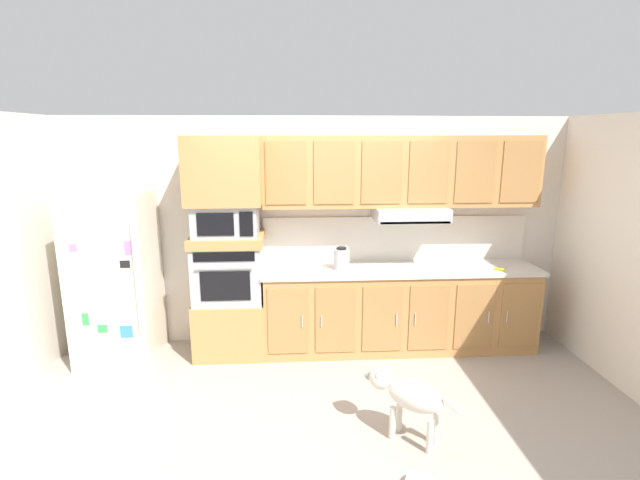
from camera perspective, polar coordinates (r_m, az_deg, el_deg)
ground_plane at (r=4.58m, az=0.34°, el=-17.32°), size 9.60×9.60×0.00m
back_kitchen_wall at (r=5.18m, az=-0.44°, el=1.10°), size 6.20×0.12×2.50m
side_panel_right at (r=5.11m, az=33.49°, el=-1.22°), size 0.12×7.10×2.50m
refrigerator at (r=5.18m, az=-23.88°, el=-4.25°), size 0.76×0.73×1.76m
oven_base_cabinet at (r=5.16m, az=-10.86°, el=-10.26°), size 0.74×0.62×0.60m
built_in_oven at (r=4.95m, az=-11.15°, el=-3.87°), size 0.70×0.62×0.60m
appliance_mid_shelf at (r=4.87m, az=-11.32°, el=0.09°), size 0.74×0.62×0.10m
microwave at (r=4.83m, az=-11.43°, el=2.51°), size 0.64×0.54×0.32m
appliance_upper_cabinet at (r=4.77m, az=-11.70°, el=8.44°), size 0.74×0.62×0.68m
lower_cabinet_run at (r=5.19m, az=9.70°, el=-8.42°), size 2.91×0.63×0.88m
countertop_slab at (r=5.04m, az=9.88°, el=-3.52°), size 2.95×0.64×0.04m
backsplash_panel at (r=5.25m, az=9.29°, el=0.18°), size 2.95×0.02×0.50m
upper_cabinet_with_hood at (r=4.98m, az=10.08°, el=8.01°), size 2.91×0.48×0.88m
screwdriver at (r=5.20m, az=21.29°, el=-3.35°), size 0.16×0.17×0.03m
electric_kettle at (r=4.85m, az=2.65°, el=-2.35°), size 0.17×0.17×0.24m
dog at (r=3.76m, az=10.76°, el=-18.23°), size 0.64×0.51×0.55m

